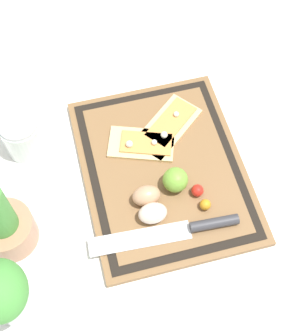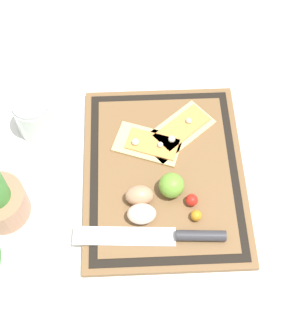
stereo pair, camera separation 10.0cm
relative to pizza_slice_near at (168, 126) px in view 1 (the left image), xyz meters
The scene contains 13 objects.
ground_plane 0.11m from the pizza_slice_near, 158.43° to the left, with size 6.00×6.00×0.00m, color white.
cutting_board 0.11m from the pizza_slice_near, 158.43° to the left, with size 0.45×0.35×0.02m.
pizza_slice_near is the anchor object (origin of this frame).
pizza_slice_far 0.08m from the pizza_slice_near, 114.56° to the left, with size 0.12×0.16×0.02m.
knife 0.25m from the pizza_slice_near, behind, with size 0.05×0.31×0.02m.
egg_brown 0.19m from the pizza_slice_near, 150.30° to the left, with size 0.04×0.06×0.04m, color tan.
egg_pink 0.23m from the pizza_slice_near, 156.04° to the left, with size 0.04×0.06×0.04m, color beige.
lime 0.15m from the pizza_slice_near, 169.39° to the left, with size 0.05×0.05×0.05m, color #70A838.
cherry_tomato_red 0.18m from the pizza_slice_near, behind, with size 0.03×0.03×0.03m, color red.
cherry_tomato_yellow 0.21m from the pizza_slice_near, behind, with size 0.02×0.02×0.02m, color orange.
herb_pot 0.42m from the pizza_slice_near, 114.06° to the left, with size 0.11×0.11×0.20m.
sauce_jar 0.33m from the pizza_slice_near, 83.70° to the left, with size 0.09×0.09×0.10m.
herb_glass 0.51m from the pizza_slice_near, 129.73° to the left, with size 0.11×0.10×0.18m.
Camera 1 is at (-0.47, 0.16, 0.92)m, focal length 50.00 mm.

